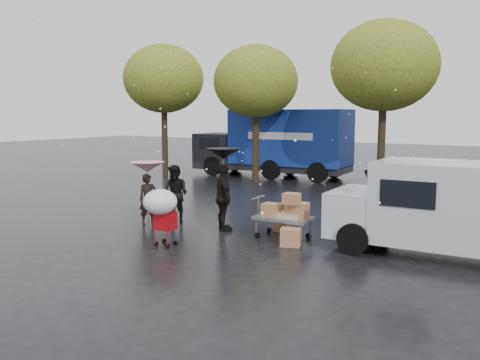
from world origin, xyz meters
The scene contains 14 objects.
ground centered at (0.00, 0.00, 0.00)m, with size 90.00×90.00×0.00m, color black.
person_pink centered at (-1.83, 0.18, 0.76)m, with size 0.56×0.37×1.53m, color black.
person_middle centered at (-1.27, 0.79, 0.88)m, with size 0.86×0.67×1.76m, color black.
person_black centered at (0.56, 0.63, 0.95)m, with size 1.12×0.46×1.90m, color black.
umbrella_pink centered at (-1.83, 0.18, 1.73)m, with size 1.01×1.01×1.88m.
umbrella_black centered at (0.56, 0.63, 2.19)m, with size 0.97×0.97×2.34m.
vendor_cart centered at (2.50, 0.63, 0.73)m, with size 1.52×0.80×1.27m.
shopping_cart centered at (0.18, -1.68, 1.06)m, with size 0.84×0.84×1.46m.
white_van centered at (6.33, 1.03, 1.16)m, with size 4.91×2.18×2.20m.
blue_truck centered at (-3.64, 12.42, 1.76)m, with size 8.30×2.60×3.50m.
box_ground_near centered at (2.91, 0.04, 0.22)m, with size 0.50×0.40×0.45m, color #965E41.
box_ground_far centered at (2.04, 1.37, 0.16)m, with size 0.42×0.32×0.32m, color #965E41.
yellow_taxi centered at (3.32, 13.15, 0.68)m, with size 1.61×4.00×1.36m, color #DDA90B.
tree_row centered at (-0.47, 10.00, 5.02)m, with size 21.60×4.40×7.12m.
Camera 1 is at (8.07, -11.36, 3.33)m, focal length 38.00 mm.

